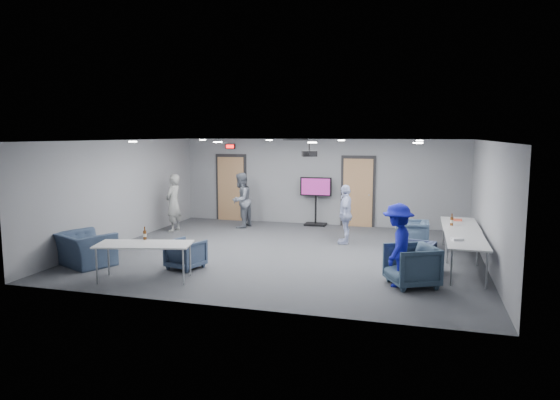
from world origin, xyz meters
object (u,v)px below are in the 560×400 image
(chair_right_a, at_px, (412,235))
(chair_right_c, at_px, (412,266))
(person_c, at_px, (345,214))
(bottle_right, at_px, (452,221))
(bottle_front, at_px, (145,235))
(person_d, at_px, (398,245))
(chair_front_a, at_px, (186,254))
(table_right_b, at_px, (466,242))
(projector, at_px, (309,153))
(table_front_left, at_px, (144,246))
(chair_front_b, at_px, (85,249))
(chair_right_b, at_px, (416,256))
(person_b, at_px, (241,200))
(tv_stand, at_px, (316,198))
(person_a, at_px, (173,203))
(table_right_a, at_px, (460,225))

(chair_right_a, xyz_separation_m, chair_right_c, (0.07, -3.13, 0.03))
(person_c, relative_size, bottle_right, 5.40)
(bottle_front, bearing_deg, person_d, 7.67)
(chair_front_a, xyz_separation_m, table_right_b, (5.69, 1.11, 0.37))
(projector, bearing_deg, chair_right_a, 6.90)
(table_front_left, relative_size, bottle_right, 6.82)
(chair_front_b, relative_size, projector, 2.74)
(chair_right_b, distance_m, table_front_left, 5.56)
(chair_front_a, bearing_deg, person_c, -114.71)
(person_b, distance_m, chair_right_c, 7.03)
(chair_front_b, xyz_separation_m, table_right_b, (7.90, 1.51, 0.32))
(chair_right_b, relative_size, table_front_left, 0.35)
(chair_right_a, distance_m, chair_front_b, 7.68)
(chair_right_a, bearing_deg, chair_right_c, 0.33)
(person_d, relative_size, chair_front_a, 2.27)
(chair_front_a, distance_m, chair_front_b, 2.25)
(bottle_right, bearing_deg, tv_stand, 141.77)
(chair_right_a, xyz_separation_m, table_right_b, (1.10, -2.06, 0.32))
(person_a, height_order, table_front_left, person_a)
(person_a, distance_m, chair_right_b, 7.40)
(chair_right_a, bearing_deg, bottle_front, -54.16)
(chair_front_a, relative_size, tv_stand, 0.45)
(person_b, xyz_separation_m, chair_right_a, (5.12, -1.59, -0.48))
(projector, bearing_deg, table_front_left, -154.73)
(person_d, bearing_deg, tv_stand, -147.20)
(person_b, bearing_deg, person_c, 77.38)
(chair_right_a, relative_size, bottle_front, 2.99)
(person_c, distance_m, chair_right_a, 1.76)
(chair_right_b, height_order, chair_right_c, chair_right_c)
(bottle_right, bearing_deg, person_c, 164.73)
(person_a, distance_m, person_c, 5.11)
(person_b, distance_m, person_d, 6.85)
(chair_right_b, height_order, table_right_a, table_right_a)
(table_right_a, distance_m, bottle_front, 7.26)
(person_a, distance_m, projector, 5.05)
(table_right_b, relative_size, bottle_right, 6.53)
(chair_right_a, distance_m, tv_stand, 3.97)
(person_a, height_order, person_b, person_a)
(person_d, bearing_deg, projector, -124.42)
(chair_front_a, height_order, table_right_a, table_right_a)
(person_d, bearing_deg, chair_front_b, -79.60)
(table_right_b, bearing_deg, table_right_a, 0.00)
(chair_right_b, height_order, table_front_left, table_front_left)
(chair_right_b, bearing_deg, chair_front_b, -64.10)
(table_front_left, height_order, tv_stand, tv_stand)
(bottle_front, relative_size, projector, 0.65)
(projector, bearing_deg, person_d, -63.55)
(chair_right_a, height_order, bottle_front, bottle_front)
(chair_front_a, height_order, table_front_left, table_front_left)
(bottle_front, height_order, bottle_right, bottle_right)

